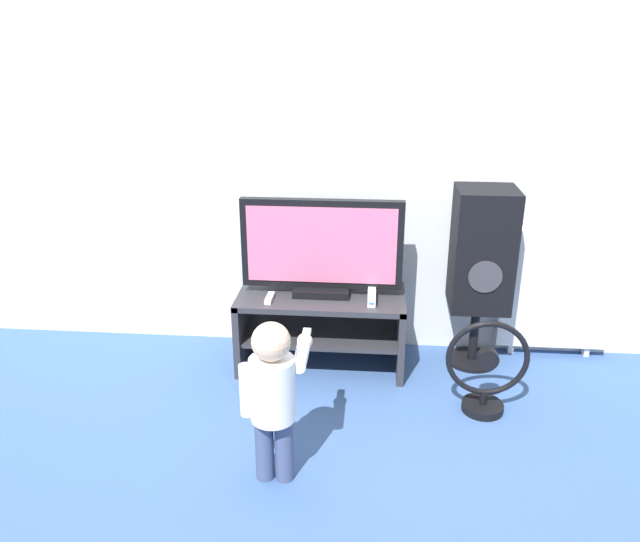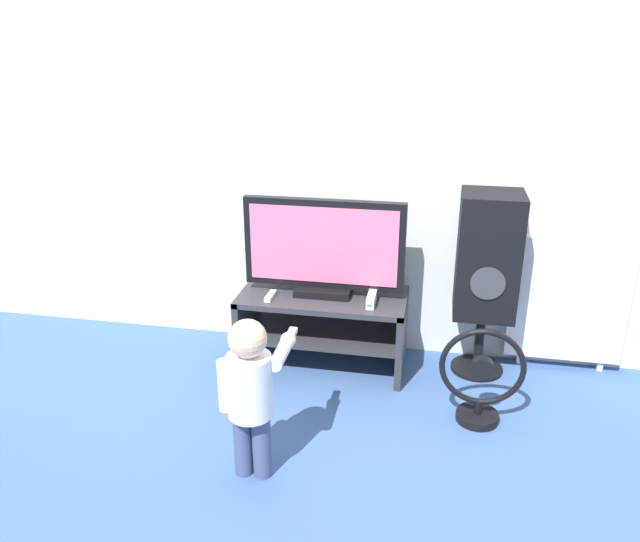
% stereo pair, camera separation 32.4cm
% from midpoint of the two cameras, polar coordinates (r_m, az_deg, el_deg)
% --- Properties ---
extents(ground_plane, '(16.00, 16.00, 0.00)m').
position_cam_midpoint_polar(ground_plane, '(3.39, -2.98, -10.28)').
color(ground_plane, '#38568C').
extents(wall_back, '(10.00, 0.06, 2.60)m').
position_cam_midpoint_polar(wall_back, '(3.44, -2.20, 13.35)').
color(wall_back, silver).
rests_on(wall_back, ground_plane).
extents(tv_stand, '(0.91, 0.44, 0.42)m').
position_cam_midpoint_polar(tv_stand, '(3.44, -2.57, -4.43)').
color(tv_stand, '#2D2D33').
rests_on(tv_stand, ground_plane).
extents(television, '(0.86, 0.20, 0.52)m').
position_cam_midpoint_polar(television, '(3.31, -2.64, 2.02)').
color(television, black).
rests_on(television, tv_stand).
extents(game_console, '(0.04, 0.16, 0.06)m').
position_cam_midpoint_polar(game_console, '(3.28, 1.94, -2.46)').
color(game_console, white).
rests_on(game_console, tv_stand).
extents(remote_primary, '(0.04, 0.13, 0.03)m').
position_cam_midpoint_polar(remote_primary, '(3.33, -7.42, -2.53)').
color(remote_primary, white).
rests_on(remote_primary, tv_stand).
extents(child, '(0.27, 0.42, 0.72)m').
position_cam_midpoint_polar(child, '(2.55, -7.98, -10.75)').
color(child, '#3F4C72').
rests_on(child, ground_plane).
extents(speaker_tower, '(0.31, 0.31, 1.01)m').
position_cam_midpoint_polar(speaker_tower, '(3.39, 11.97, 1.56)').
color(speaker_tower, black).
rests_on(speaker_tower, ground_plane).
extents(floor_fan, '(0.40, 0.20, 0.49)m').
position_cam_midpoint_polar(floor_fan, '(3.12, 12.08, -9.03)').
color(floor_fan, black).
rests_on(floor_fan, ground_plane).
extents(radiator, '(0.61, 0.08, 0.76)m').
position_cam_midpoint_polar(radiator, '(3.68, 18.49, -1.66)').
color(radiator, white).
rests_on(radiator, ground_plane).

